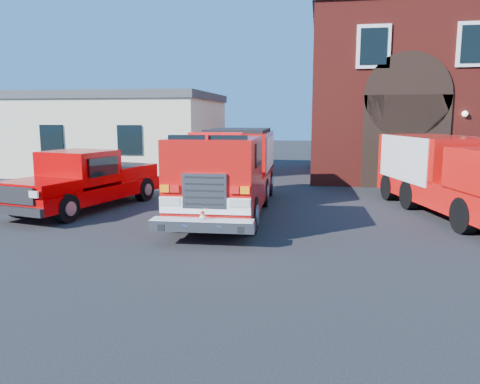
% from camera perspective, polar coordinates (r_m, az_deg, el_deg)
% --- Properties ---
extents(ground, '(100.00, 100.00, 0.00)m').
position_cam_1_polar(ground, '(12.58, 0.90, -4.99)').
color(ground, black).
rests_on(ground, ground).
extents(parking_stripe_mid, '(0.12, 3.00, 0.01)m').
position_cam_1_polar(parking_stripe_mid, '(17.01, 25.31, -2.14)').
color(parking_stripe_mid, yellow).
rests_on(parking_stripe_mid, ground).
extents(parking_stripe_far, '(0.12, 3.00, 0.01)m').
position_cam_1_polar(parking_stripe_far, '(19.87, 23.00, -0.47)').
color(parking_stripe_far, yellow).
rests_on(parking_stripe_far, ground).
extents(fire_station, '(15.20, 10.20, 8.45)m').
position_cam_1_polar(fire_station, '(27.05, 25.34, 10.78)').
color(fire_station, maroon).
rests_on(fire_station, ground).
extents(side_building, '(10.20, 8.20, 4.35)m').
position_cam_1_polar(side_building, '(27.31, -13.95, 7.05)').
color(side_building, beige).
rests_on(side_building, ground).
extents(fire_engine, '(2.68, 8.72, 2.66)m').
position_cam_1_polar(fire_engine, '(15.25, -1.15, 2.77)').
color(fire_engine, black).
rests_on(fire_engine, ground).
extents(pickup_truck, '(3.51, 6.38, 1.98)m').
position_cam_1_polar(pickup_truck, '(16.56, -18.28, 1.26)').
color(pickup_truck, black).
rests_on(pickup_truck, ground).
extents(secondary_truck, '(4.00, 7.80, 2.42)m').
position_cam_1_polar(secondary_truck, '(16.29, 24.40, 2.15)').
color(secondary_truck, black).
rests_on(secondary_truck, ground).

